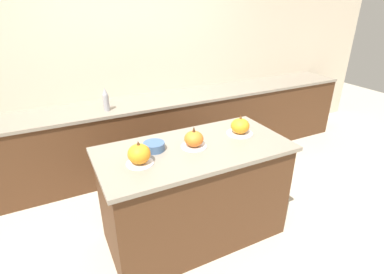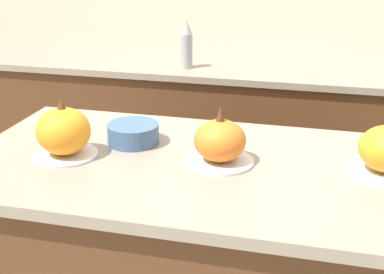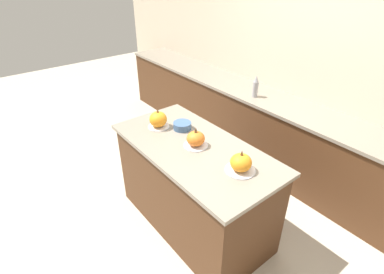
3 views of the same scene
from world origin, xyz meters
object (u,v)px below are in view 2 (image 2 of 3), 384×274
mixing_bowl (133,134)px  bottle_tall (187,45)px  pumpkin_cake_left (64,133)px  pumpkin_cake_center (219,142)px

mixing_bowl → bottle_tall: bearing=96.0°
pumpkin_cake_left → mixing_bowl: size_ratio=1.18×
mixing_bowl → pumpkin_cake_center: bearing=-16.0°
pumpkin_cake_left → mixing_bowl: 0.24m
pumpkin_cake_center → mixing_bowl: bearing=164.0°
pumpkin_cake_left → pumpkin_cake_center: (0.48, 0.07, -0.01)m
bottle_tall → mixing_bowl: bearing=-84.0°
bottle_tall → pumpkin_cake_left: bearing=-92.0°
bottle_tall → mixing_bowl: (0.12, -1.16, -0.07)m
pumpkin_cake_center → bottle_tall: 1.32m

